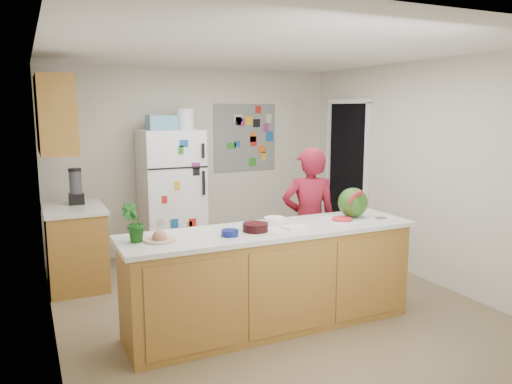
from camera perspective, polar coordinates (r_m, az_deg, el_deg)
name	(u,v)px	position (r m, az deg, el deg)	size (l,w,h in m)	color
floor	(266,304)	(5.22, 1.20, -12.71)	(4.00, 4.50, 0.02)	brown
wall_back	(195,161)	(6.97, -6.99, 3.58)	(4.00, 0.02, 2.50)	beige
wall_left	(45,198)	(4.39, -22.99, -0.61)	(0.02, 4.50, 2.50)	beige
wall_right	(424,172)	(6.04, 18.65, 2.23)	(0.02, 4.50, 2.50)	beige
ceiling	(267,50)	(4.86, 1.31, 15.97)	(4.00, 4.50, 0.02)	white
doorway	(348,176)	(7.16, 10.42, 1.80)	(0.03, 0.85, 2.04)	black
peninsula_base	(271,280)	(4.56, 1.74, -10.04)	(2.60, 0.62, 0.88)	brown
peninsula_top	(271,230)	(4.42, 1.77, -4.41)	(2.68, 0.70, 0.04)	silver
side_counter_base	(76,249)	(5.90, -19.87, -6.12)	(0.60, 0.80, 0.86)	brown
side_counter_top	(74,209)	(5.80, -20.12, -1.83)	(0.64, 0.84, 0.04)	silver
upper_cabinets	(55,115)	(5.64, -22.00, 8.19)	(0.35, 1.00, 0.80)	brown
refrigerator	(171,196)	(6.53, -9.64, -0.42)	(0.75, 0.70, 1.70)	silver
fridge_top_bin	(162,122)	(6.41, -10.75, 7.81)	(0.35, 0.28, 0.18)	#5999B2
photo_collage	(245,138)	(7.19, -1.26, 6.23)	(0.95, 0.01, 0.95)	slate
person	(309,222)	(5.26, 6.08, -3.45)	(0.57, 0.38, 1.58)	maroon
blender_appliance	(76,187)	(5.94, -19.91, 0.50)	(0.14, 0.14, 0.38)	black
cutting_board	(348,219)	(4.85, 10.52, -3.00)	(0.44, 0.33, 0.01)	white
watermelon	(353,202)	(4.87, 11.01, -1.18)	(0.29, 0.29, 0.29)	#365C18
watermelon_slice	(342,219)	(4.75, 9.79, -3.05)	(0.19, 0.19, 0.02)	#E8374F
cherry_bowl	(255,227)	(4.31, -0.07, -4.04)	(0.22, 0.22, 0.07)	black
white_bowl	(275,221)	(4.58, 2.15, -3.29)	(0.20, 0.20, 0.06)	white
cobalt_bowl	(230,233)	(4.16, -3.00, -4.69)	(0.14, 0.14, 0.05)	navy
plate	(160,240)	(4.08, -10.94, -5.40)	(0.25, 0.25, 0.02)	beige
paper_towel	(295,227)	(4.42, 4.43, -4.05)	(0.18, 0.16, 0.02)	white
keys	(381,218)	(4.95, 14.06, -2.88)	(0.10, 0.04, 0.01)	gray
potted_plant	(133,223)	(4.05, -13.84, -3.41)	(0.17, 0.14, 0.32)	#124816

